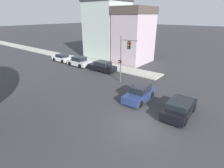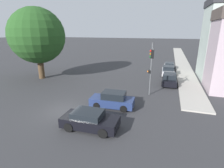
{
  "view_description": "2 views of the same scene",
  "coord_description": "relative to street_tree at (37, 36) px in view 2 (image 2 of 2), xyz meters",
  "views": [
    {
      "loc": [
        -10.34,
        -5.54,
        8.07
      ],
      "look_at": [
        1.36,
        3.66,
        2.17
      ],
      "focal_mm": 28.0,
      "sensor_mm": 36.0,
      "label": 1
    },
    {
      "loc": [
        8.67,
        -12.56,
        7.13
      ],
      "look_at": [
        2.69,
        5.92,
        1.1
      ],
      "focal_mm": 28.0,
      "sensor_mm": 36.0,
      "label": 2
    }
  ],
  "objects": [
    {
      "name": "ground_plane",
      "position": [
        9.62,
        -8.91,
        -6.3
      ],
      "size": [
        300.0,
        300.0,
        0.0
      ],
      "primitive_type": "plane",
      "color": "#333335"
    },
    {
      "name": "sidewalk_strip",
      "position": [
        21.29,
        24.42,
        -6.23
      ],
      "size": [
        2.87,
        60.0,
        0.15
      ],
      "color": "#ADA89E",
      "rests_on": "ground_plane"
    },
    {
      "name": "street_tree",
      "position": [
        0.0,
        0.0,
        0.0
      ],
      "size": [
        7.92,
        7.92,
        10.29
      ],
      "color": "#4C3823",
      "rests_on": "ground_plane"
    },
    {
      "name": "traffic_signal",
      "position": [
        16.6,
        -2.7,
        -2.51
      ],
      "size": [
        0.74,
        2.26,
        5.84
      ],
      "rotation": [
        0.0,
        0.0,
        3.28
      ],
      "color": "#515456",
      "rests_on": "ground_plane"
    },
    {
      "name": "crossing_car_0",
      "position": [
        13.12,
        -10.88,
        -5.62
      ],
      "size": [
        4.29,
        2.08,
        1.39
      ],
      "rotation": [
        0.0,
        0.0,
        0.02
      ],
      "color": "black",
      "rests_on": "ground_plane"
    },
    {
      "name": "crossing_car_1",
      "position": [
        13.58,
        -6.73,
        -5.58
      ],
      "size": [
        4.22,
        2.0,
        1.55
      ],
      "rotation": [
        0.0,
        0.0,
        3.19
      ],
      "color": "navy",
      "rests_on": "ground_plane"
    },
    {
      "name": "parked_car_0",
      "position": [
        18.7,
        2.76,
        -5.59
      ],
      "size": [
        1.95,
        4.51,
        1.5
      ],
      "rotation": [
        0.0,
        0.0,
        1.58
      ],
      "color": "black",
      "rests_on": "ground_plane"
    },
    {
      "name": "parked_car_1",
      "position": [
        18.43,
        7.76,
        -5.56
      ],
      "size": [
        2.08,
        4.04,
        1.57
      ],
      "rotation": [
        0.0,
        0.0,
        1.6
      ],
      "color": "#B7B7BC",
      "rests_on": "ground_plane"
    },
    {
      "name": "parked_car_2",
      "position": [
        18.57,
        12.57,
        -5.66
      ],
      "size": [
        1.83,
        3.94,
        1.33
      ],
      "rotation": [
        0.0,
        0.0,
        1.57
      ],
      "color": "silver",
      "rests_on": "ground_plane"
    }
  ]
}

